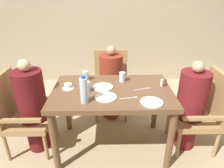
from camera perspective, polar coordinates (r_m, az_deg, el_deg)
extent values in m
plane|color=tan|center=(2.60, 0.02, -17.02)|extent=(16.00, 16.00, 0.00)
cube|color=tan|center=(3.97, -0.61, 20.32)|extent=(8.00, 0.06, 2.80)
cube|color=brown|center=(2.17, 0.02, -2.26)|extent=(1.29, 0.82, 0.05)
cylinder|color=brown|center=(2.17, -16.08, -15.79)|extent=(0.07, 0.07, 0.72)
cylinder|color=brown|center=(2.19, 16.33, -15.36)|extent=(0.07, 0.07, 0.72)
cylinder|color=brown|center=(2.72, -12.64, -6.11)|extent=(0.07, 0.07, 0.72)
cylinder|color=brown|center=(2.73, 12.30, -5.86)|extent=(0.07, 0.07, 0.72)
cube|color=#A88451|center=(2.52, -22.42, -9.51)|extent=(0.49, 0.49, 0.07)
cube|color=#A88451|center=(2.47, -28.44, -3.43)|extent=(0.05, 0.49, 0.53)
cube|color=#A88451|center=(2.62, -21.37, -3.94)|extent=(0.44, 0.04, 0.04)
cube|color=#A88451|center=(2.27, -24.95, -9.46)|extent=(0.44, 0.04, 0.04)
cylinder|color=#A88451|center=(2.74, -15.92, -10.81)|extent=(0.04, 0.04, 0.35)
cylinder|color=#A88451|center=(2.42, -18.35, -16.77)|extent=(0.04, 0.04, 0.35)
cylinder|color=#A88451|center=(2.88, -24.35, -10.36)|extent=(0.04, 0.04, 0.35)
cylinder|color=#A88451|center=(2.58, -27.87, -15.81)|extent=(0.04, 0.04, 0.35)
cylinder|color=#5B1419|center=(2.60, -20.51, -12.79)|extent=(0.24, 0.24, 0.42)
cylinder|color=#5B1419|center=(2.34, -22.34, -3.10)|extent=(0.32, 0.32, 0.57)
sphere|color=beige|center=(2.21, -23.83, 4.93)|extent=(0.13, 0.13, 0.13)
cube|color=#A88451|center=(2.96, -0.26, -1.97)|extent=(0.49, 0.49, 0.07)
cube|color=#A88451|center=(3.05, -0.34, 4.99)|extent=(0.49, 0.05, 0.53)
cube|color=#A88451|center=(2.91, 4.17, 0.79)|extent=(0.04, 0.44, 0.04)
cube|color=#A88451|center=(2.90, -4.71, 0.71)|extent=(0.04, 0.44, 0.04)
cylinder|color=#A88451|center=(2.90, 4.11, -7.62)|extent=(0.04, 0.04, 0.35)
cylinder|color=#A88451|center=(2.89, -4.48, -7.71)|extent=(0.04, 0.04, 0.35)
cylinder|color=#A88451|center=(3.26, 3.47, -3.51)|extent=(0.04, 0.04, 0.35)
cylinder|color=#A88451|center=(3.26, -4.10, -3.58)|extent=(0.04, 0.04, 0.35)
cylinder|color=maroon|center=(3.00, -0.23, -5.51)|extent=(0.24, 0.24, 0.42)
cylinder|color=maroon|center=(2.78, -0.25, 2.99)|extent=(0.32, 0.32, 0.53)
sphere|color=tan|center=(2.67, -0.26, 9.54)|extent=(0.12, 0.12, 0.12)
cube|color=#A88451|center=(2.55, 22.16, -9.03)|extent=(0.49, 0.49, 0.07)
cube|color=#A88451|center=(2.51, 28.02, -2.92)|extent=(0.05, 0.49, 0.53)
cube|color=#A88451|center=(2.30, 24.83, -8.92)|extent=(0.44, 0.04, 0.04)
cube|color=#A88451|center=(2.65, 20.96, -3.55)|extent=(0.44, 0.04, 0.04)
cylinder|color=#A88451|center=(2.45, 18.38, -16.30)|extent=(0.04, 0.04, 0.35)
cylinder|color=#A88451|center=(2.76, 15.63, -10.47)|extent=(0.04, 0.04, 0.35)
cylinder|color=#A88451|center=(2.61, 27.63, -15.14)|extent=(0.04, 0.04, 0.35)
cylinder|color=#A88451|center=(2.91, 23.88, -9.85)|extent=(0.04, 0.04, 0.35)
cylinder|color=maroon|center=(2.63, 20.29, -12.32)|extent=(0.24, 0.24, 0.42)
cylinder|color=maroon|center=(2.38, 22.03, -2.99)|extent=(0.32, 0.32, 0.54)
sphere|color=tan|center=(2.25, 23.41, 4.55)|extent=(0.13, 0.13, 0.13)
cylinder|color=white|center=(2.00, -1.77, -3.76)|extent=(0.22, 0.22, 0.01)
cylinder|color=white|center=(2.20, -2.61, -0.87)|extent=(0.22, 0.22, 0.01)
cylinder|color=white|center=(1.95, 11.26, -5.11)|extent=(0.22, 0.22, 0.01)
cylinder|color=white|center=(2.23, -12.33, -1.18)|extent=(0.13, 0.13, 0.01)
cylinder|color=white|center=(2.22, -12.40, -0.50)|extent=(0.08, 0.08, 0.05)
cylinder|color=silver|center=(1.88, -8.02, -1.90)|extent=(0.08, 0.08, 0.25)
cylinder|color=#3359B2|center=(1.82, -8.29, 2.02)|extent=(0.04, 0.04, 0.03)
cylinder|color=silver|center=(2.33, 2.97, 2.04)|extent=(0.07, 0.07, 0.11)
cylinder|color=silver|center=(2.38, -7.55, 2.35)|extent=(0.07, 0.07, 0.11)
cylinder|color=silver|center=(2.11, -7.14, -0.77)|extent=(0.07, 0.07, 0.11)
cylinder|color=white|center=(2.29, 14.03, 0.38)|extent=(0.03, 0.03, 0.08)
cylinder|color=#4C3D2D|center=(2.30, 14.97, 0.34)|extent=(0.03, 0.03, 0.08)
cube|color=silver|center=(2.00, 4.44, -4.00)|extent=(0.16, 0.04, 0.00)
cube|color=silver|center=(2.02, 6.69, -3.75)|extent=(0.04, 0.03, 0.00)
cube|color=silver|center=(2.19, 8.38, -1.45)|extent=(0.16, 0.05, 0.00)
cube|color=silver|center=(2.22, 10.32, -1.17)|extent=(0.06, 0.03, 0.00)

